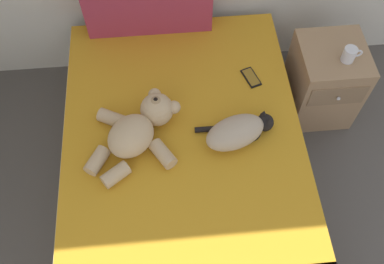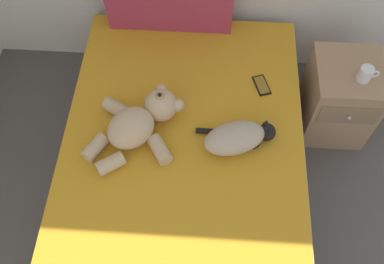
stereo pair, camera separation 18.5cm
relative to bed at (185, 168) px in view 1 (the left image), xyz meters
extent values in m
cube|color=#9E7A56|center=(0.00, 0.00, -0.10)|extent=(1.40, 2.04, 0.31)
cube|color=white|center=(0.00, 0.00, 0.15)|extent=(1.36, 1.98, 0.18)
cube|color=orange|center=(0.00, 0.06, 0.25)|extent=(1.34, 1.83, 0.02)
cube|color=#A5334C|center=(-0.15, 0.93, 0.48)|extent=(0.80, 0.14, 0.45)
ellipsoid|color=tan|center=(0.28, 0.02, 0.33)|extent=(0.38, 0.29, 0.15)
sphere|color=black|center=(0.46, 0.09, 0.31)|extent=(0.10, 0.10, 0.10)
cone|color=black|center=(0.45, 0.11, 0.37)|extent=(0.04, 0.04, 0.04)
cone|color=black|center=(0.47, 0.06, 0.37)|extent=(0.04, 0.04, 0.04)
cylinder|color=black|center=(0.15, 0.09, 0.27)|extent=(0.16, 0.03, 0.03)
ellipsoid|color=black|center=(0.38, 0.02, 0.28)|extent=(0.11, 0.09, 0.04)
ellipsoid|color=tan|center=(-0.28, 0.04, 0.35)|extent=(0.35, 0.35, 0.19)
sphere|color=tan|center=(-0.13, 0.20, 0.35)|extent=(0.19, 0.19, 0.19)
sphere|color=#9E7F58|center=(-0.13, 0.20, 0.42)|extent=(0.07, 0.07, 0.07)
sphere|color=black|center=(-0.13, 0.20, 0.45)|extent=(0.02, 0.02, 0.02)
sphere|color=tan|center=(-0.14, 0.29, 0.36)|extent=(0.07, 0.07, 0.07)
sphere|color=tan|center=(-0.04, 0.20, 0.36)|extent=(0.07, 0.07, 0.07)
cylinder|color=tan|center=(-0.39, 0.20, 0.30)|extent=(0.18, 0.15, 0.08)
cylinder|color=tan|center=(-0.47, -0.06, 0.30)|extent=(0.14, 0.17, 0.08)
cylinder|color=tan|center=(-0.12, -0.06, 0.30)|extent=(0.15, 0.18, 0.08)
cylinder|color=tan|center=(-0.37, -0.16, 0.30)|extent=(0.17, 0.15, 0.08)
cube|color=black|center=(0.45, 0.44, 0.26)|extent=(0.12, 0.16, 0.01)
cube|color=olive|center=(0.45, 0.44, 0.27)|extent=(0.10, 0.14, 0.00)
cube|color=#9E7A56|center=(0.98, 0.54, 0.04)|extent=(0.42, 0.43, 0.58)
cube|color=#866849|center=(0.98, 0.32, 0.17)|extent=(0.36, 0.01, 0.16)
sphere|color=#B2B2B7|center=(0.98, 0.30, 0.17)|extent=(0.02, 0.02, 0.02)
cylinder|color=silver|center=(1.03, 0.47, 0.38)|extent=(0.08, 0.08, 0.09)
torus|color=silver|center=(1.08, 0.47, 0.38)|extent=(0.06, 0.01, 0.06)
camera|label=1|loc=(-0.06, -1.15, 2.31)|focal=39.80mm
camera|label=2|loc=(0.12, -1.15, 2.31)|focal=39.80mm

